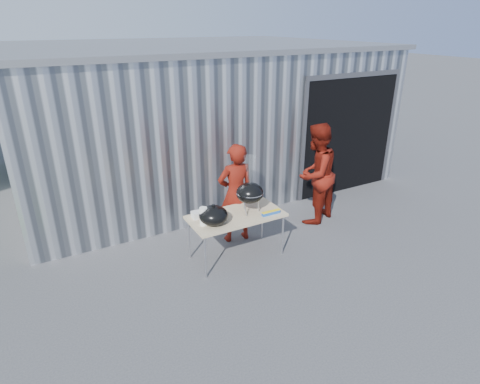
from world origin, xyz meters
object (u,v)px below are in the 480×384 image
person_cook (236,194)px  person_bystander (315,174)px  kettle_grill (250,188)px  folding_table (236,217)px

person_cook → person_bystander: person_bystander is taller
kettle_grill → person_bystander: bearing=15.0°
person_cook → kettle_grill: bearing=92.3°
folding_table → person_cook: size_ratio=0.86×
folding_table → kettle_grill: size_ratio=1.60×
person_cook → person_bystander: size_ratio=0.92×
person_cook → folding_table: bearing=67.8°
kettle_grill → person_bystander: person_bystander is taller
folding_table → person_bystander: bearing=12.7°
folding_table → person_bystander: size_ratio=0.79×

